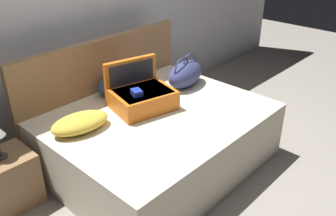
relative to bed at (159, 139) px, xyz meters
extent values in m
plane|color=gray|center=(0.00, -0.40, -0.29)|extent=(12.00, 12.00, 0.00)
cube|color=silver|center=(0.00, 1.25, 1.01)|extent=(8.00, 0.10, 2.60)
cube|color=beige|center=(0.00, 0.00, 0.00)|extent=(2.01, 1.58, 0.58)
cube|color=olive|center=(0.00, 0.83, 0.27)|extent=(2.05, 0.08, 1.12)
cube|color=#D16619|center=(-0.03, 0.18, 0.38)|extent=(0.64, 0.55, 0.19)
cube|color=#28282D|center=(-0.03, 0.18, 0.41)|extent=(0.56, 0.48, 0.13)
cube|color=#1E33A5|center=(-0.13, 0.15, 0.50)|extent=(0.12, 0.13, 0.06)
cube|color=#D16619|center=(0.03, 0.41, 0.50)|extent=(0.55, 0.18, 0.43)
cube|color=#28282D|center=(0.02, 0.38, 0.50)|extent=(0.46, 0.12, 0.37)
ellipsoid|color=navy|center=(0.65, 0.24, 0.42)|extent=(0.57, 0.36, 0.27)
torus|color=navy|center=(0.58, 0.22, 0.49)|extent=(0.28, 0.06, 0.28)
torus|color=navy|center=(0.73, 0.25, 0.49)|extent=(0.28, 0.06, 0.28)
ellipsoid|color=gold|center=(-0.68, 0.29, 0.36)|extent=(0.55, 0.37, 0.14)
ellipsoid|color=navy|center=(0.02, 0.63, 0.39)|extent=(0.46, 0.28, 0.21)
cube|color=olive|center=(-1.28, 0.54, -0.05)|extent=(0.44, 0.40, 0.48)
cylinder|color=#3F3833|center=(-1.28, 0.54, 0.20)|extent=(0.10, 0.10, 0.02)
camera|label=1|loc=(-2.11, -2.09, 1.92)|focal=38.44mm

